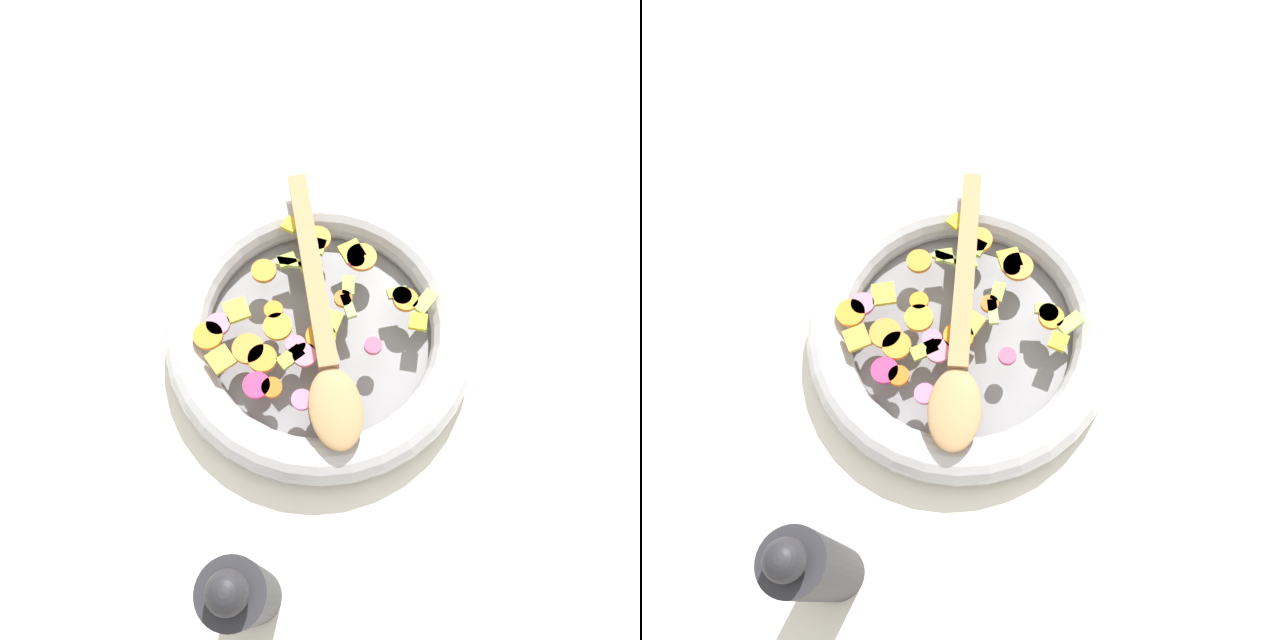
% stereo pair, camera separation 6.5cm
% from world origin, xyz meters
% --- Properties ---
extents(ground_plane, '(4.00, 4.00, 0.00)m').
position_xyz_m(ground_plane, '(0.00, 0.00, 0.00)').
color(ground_plane, silver).
extents(skillet, '(0.36, 0.36, 0.05)m').
position_xyz_m(skillet, '(0.00, 0.00, 0.02)').
color(skillet, slate).
rests_on(skillet, ground_plane).
extents(chopped_vegetables, '(0.27, 0.26, 0.01)m').
position_xyz_m(chopped_vegetables, '(-0.02, -0.00, 0.05)').
color(chopped_vegetables, orange).
rests_on(chopped_vegetables, skillet).
extents(wooden_spoon, '(0.15, 0.33, 0.01)m').
position_xyz_m(wooden_spoon, '(0.01, -0.02, 0.06)').
color(wooden_spoon, '#A87F51').
rests_on(wooden_spoon, chopped_vegetables).
extents(pepper_mill, '(0.05, 0.05, 0.23)m').
position_xyz_m(pepper_mill, '(-0.01, -0.29, 0.10)').
color(pepper_mill, '#232328').
rests_on(pepper_mill, ground_plane).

